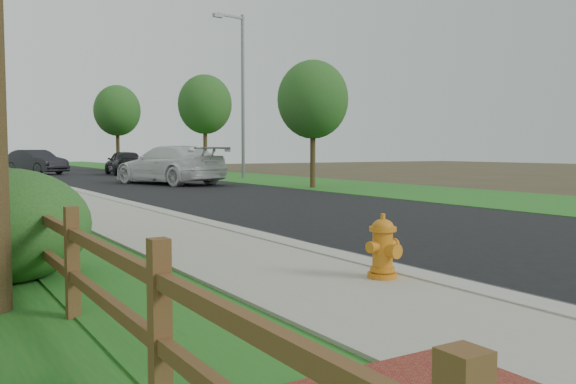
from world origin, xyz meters
TOP-DOWN VIEW (x-y plane):
  - ground at (0.00, 0.00)m, footprint 120.00×120.00m
  - road at (4.60, 35.00)m, footprint 8.00×90.00m
  - curb at (0.40, 35.00)m, footprint 0.40×90.00m
  - wet_gutter at (0.75, 35.00)m, footprint 0.50×90.00m
  - verge_far at (11.50, 35.00)m, footprint 6.00×90.00m
  - ranch_fence at (-3.60, 6.40)m, footprint 0.12×16.92m
  - fire_hydrant at (-0.10, 2.43)m, footprint 0.51×0.41m
  - white_suv at (5.36, 24.07)m, footprint 4.20×6.64m
  - dark_car_mid at (6.72, 35.80)m, footprint 2.25×4.76m
  - dark_car_far at (2.00, 39.63)m, footprint 3.58×5.12m
  - streetlight at (10.90, 27.55)m, footprint 2.09×0.63m
  - shrub_b at (-3.91, 5.00)m, footprint 2.10×2.10m
  - tree_near_right at (9.45, 18.13)m, footprint 2.98×2.98m
  - tree_mid_right at (12.96, 37.11)m, footprint 3.83×3.83m
  - tree_far_right at (9.00, 45.12)m, footprint 3.63×3.63m

SIDE VIEW (x-z plane):
  - ground at x=0.00m, z-range 0.00..0.00m
  - road at x=4.60m, z-range 0.00..0.02m
  - verge_far at x=11.50m, z-range 0.00..0.04m
  - wet_gutter at x=0.75m, z-range 0.02..0.02m
  - curb at x=0.40m, z-range 0.00..0.12m
  - fire_hydrant at x=-0.10m, z-range 0.07..0.84m
  - ranch_fence at x=-3.60m, z-range 0.07..1.17m
  - shrub_b at x=-3.91m, z-range 0.00..1.41m
  - dark_car_mid at x=6.72m, z-range 0.02..1.59m
  - dark_car_far at x=2.00m, z-range 0.02..1.62m
  - white_suv at x=5.36m, z-range 0.02..1.81m
  - tree_near_right at x=9.45m, z-range 1.03..6.39m
  - tree_far_right at x=9.00m, z-range 1.34..8.04m
  - tree_mid_right at x=12.96m, z-range 1.35..8.30m
  - streetlight at x=10.90m, z-range 0.61..9.74m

